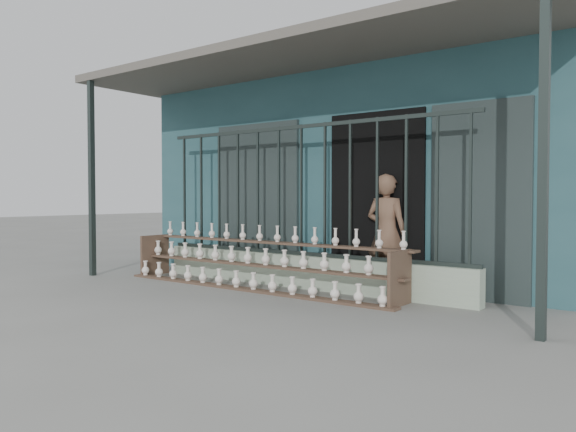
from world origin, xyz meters
The scene contains 6 objects.
ground centered at (0.00, 0.00, 0.00)m, with size 60.00×60.00×0.00m, color slate.
workshop_building centered at (0.00, 4.23, 1.62)m, with size 7.40×6.60×3.21m.
parapet_wall centered at (0.00, 1.30, 0.23)m, with size 5.00×0.20×0.45m, color #AABDA2.
security_fence centered at (0.00, 1.30, 1.35)m, with size 5.00×0.04×1.80m.
shelf_rack centered at (-0.47, 0.88, 0.36)m, with size 4.50×0.68×0.85m.
elderly_woman centered at (1.12, 1.68, 0.78)m, with size 0.57×0.37×1.56m, color brown.
Camera 1 is at (4.53, -4.97, 1.26)m, focal length 35.00 mm.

